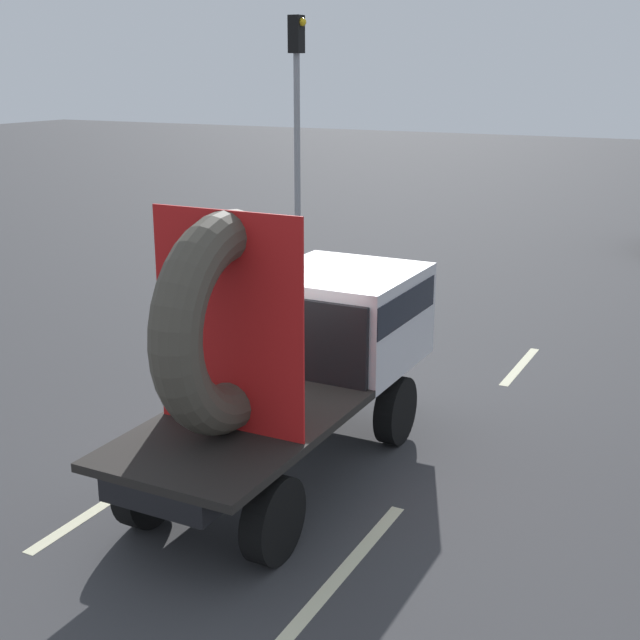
# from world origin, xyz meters

# --- Properties ---
(ground_plane) EXTENTS (120.00, 120.00, 0.00)m
(ground_plane) POSITION_xyz_m (0.00, 0.00, 0.00)
(ground_plane) COLOR #38383A
(flatbed_truck) EXTENTS (2.02, 5.56, 3.70)m
(flatbed_truck) POSITION_xyz_m (0.36, 0.16, 1.75)
(flatbed_truck) COLOR black
(flatbed_truck) RESTS_ON ground_plane
(traffic_light) EXTENTS (0.42, 0.36, 6.41)m
(traffic_light) POSITION_xyz_m (-5.29, 10.41, 4.13)
(traffic_light) COLOR gray
(traffic_light) RESTS_ON ground_plane
(lane_dash_left_near) EXTENTS (0.16, 2.74, 0.01)m
(lane_dash_left_near) POSITION_xyz_m (-1.27, -1.89, 0.00)
(lane_dash_left_near) COLOR beige
(lane_dash_left_near) RESTS_ON ground_plane
(lane_dash_left_far) EXTENTS (0.16, 3.00, 0.01)m
(lane_dash_left_far) POSITION_xyz_m (-1.27, 5.85, 0.00)
(lane_dash_left_far) COLOR beige
(lane_dash_left_far) RESTS_ON ground_plane
(lane_dash_right_near) EXTENTS (0.16, 2.98, 0.01)m
(lane_dash_right_near) POSITION_xyz_m (1.98, -1.92, 0.00)
(lane_dash_right_near) COLOR beige
(lane_dash_right_near) RESTS_ON ground_plane
(lane_dash_right_far) EXTENTS (0.16, 2.23, 0.01)m
(lane_dash_right_far) POSITION_xyz_m (1.98, 5.38, 0.00)
(lane_dash_right_far) COLOR beige
(lane_dash_right_far) RESTS_ON ground_plane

